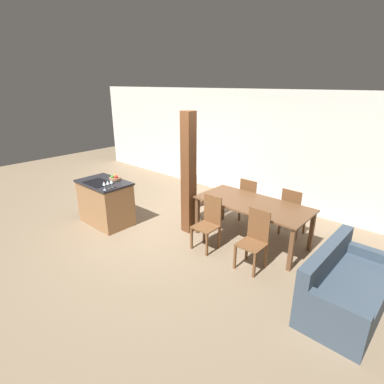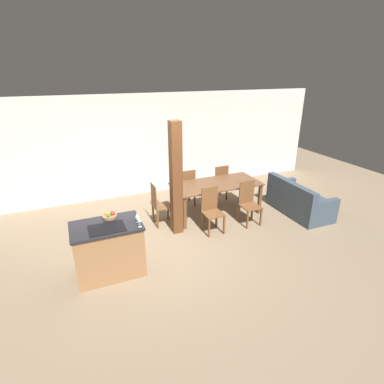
{
  "view_description": "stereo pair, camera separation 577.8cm",
  "coord_description": "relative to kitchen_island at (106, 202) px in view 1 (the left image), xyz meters",
  "views": [
    {
      "loc": [
        4.02,
        -3.65,
        2.84
      ],
      "look_at": [
        0.6,
        0.2,
        0.95
      ],
      "focal_mm": 28.0,
      "sensor_mm": 36.0,
      "label": 1
    },
    {
      "loc": [
        -1.6,
        -4.96,
        3.26
      ],
      "look_at": [
        0.6,
        0.2,
        0.95
      ],
      "focal_mm": 28.0,
      "sensor_mm": 36.0,
      "label": 2
    }
  ],
  "objects": [
    {
      "name": "dining_chair_head_end",
      "position": [
        1.29,
        1.35,
        0.03
      ],
      "size": [
        0.4,
        0.4,
        0.97
      ],
      "rotation": [
        0.0,
        0.0,
        1.57
      ],
      "color": "brown",
      "rests_on": "ground_plane"
    },
    {
      "name": "dining_chair_near_right",
      "position": [
        3.18,
        0.65,
        0.03
      ],
      "size": [
        0.4,
        0.4,
        0.97
      ],
      "color": "brown",
      "rests_on": "ground_plane"
    },
    {
      "name": "wall_back",
      "position": [
        1.21,
        3.33,
        0.88
      ],
      "size": [
        11.2,
        0.08,
        2.7
      ],
      "color": "silver",
      "rests_on": "ground_plane"
    },
    {
      "name": "timber_post",
      "position": [
        1.54,
        0.9,
        0.72
      ],
      "size": [
        0.22,
        0.22,
        2.37
      ],
      "color": "brown",
      "rests_on": "ground_plane"
    },
    {
      "name": "couch",
      "position": [
        4.58,
        0.61,
        -0.18
      ],
      "size": [
        0.84,
        1.62,
        0.83
      ],
      "rotation": [
        0.0,
        0.0,
        1.55
      ],
      "color": "#3D4C5B",
      "rests_on": "ground_plane"
    },
    {
      "name": "dining_chair_near_left",
      "position": [
        2.24,
        0.65,
        0.03
      ],
      "size": [
        0.4,
        0.4,
        0.97
      ],
      "color": "brown",
      "rests_on": "ground_plane"
    },
    {
      "name": "dining_chair_far_right",
      "position": [
        3.18,
        2.05,
        0.03
      ],
      "size": [
        0.4,
        0.4,
        0.97
      ],
      "rotation": [
        0.0,
        0.0,
        3.14
      ],
      "color": "brown",
      "rests_on": "ground_plane"
    },
    {
      "name": "kitchen_island",
      "position": [
        0.0,
        0.0,
        0.0
      ],
      "size": [
        1.13,
        0.73,
        0.94
      ],
      "color": "#9E7047",
      "rests_on": "ground_plane"
    },
    {
      "name": "ground_plane",
      "position": [
        1.21,
        0.49,
        -0.47
      ],
      "size": [
        16.0,
        16.0,
        0.0
      ],
      "primitive_type": "plane",
      "color": "#847056"
    },
    {
      "name": "wine_glass_far",
      "position": [
        0.49,
        -0.13,
        0.6
      ],
      "size": [
        0.06,
        0.06,
        0.17
      ],
      "color": "silver",
      "rests_on": "kitchen_island"
    },
    {
      "name": "dining_chair_far_left",
      "position": [
        2.24,
        2.05,
        0.03
      ],
      "size": [
        0.4,
        0.4,
        0.97
      ],
      "rotation": [
        0.0,
        0.0,
        3.14
      ],
      "color": "brown",
      "rests_on": "ground_plane"
    },
    {
      "name": "dining_table",
      "position": [
        2.71,
        1.35,
        0.22
      ],
      "size": [
        2.07,
        0.96,
        0.78
      ],
      "color": "brown",
      "rests_on": "ground_plane"
    },
    {
      "name": "wine_glass_middle",
      "position": [
        0.49,
        -0.21,
        0.6
      ],
      "size": [
        0.06,
        0.06,
        0.17
      ],
      "color": "silver",
      "rests_on": "kitchen_island"
    },
    {
      "name": "fruit_bowl",
      "position": [
        0.1,
        0.21,
        0.51
      ],
      "size": [
        0.24,
        0.24,
        0.11
      ],
      "color": "#99704C",
      "rests_on": "kitchen_island"
    },
    {
      "name": "wine_glass_near",
      "position": [
        0.49,
        -0.29,
        0.6
      ],
      "size": [
        0.06,
        0.06,
        0.17
      ],
      "color": "silver",
      "rests_on": "kitchen_island"
    }
  ]
}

